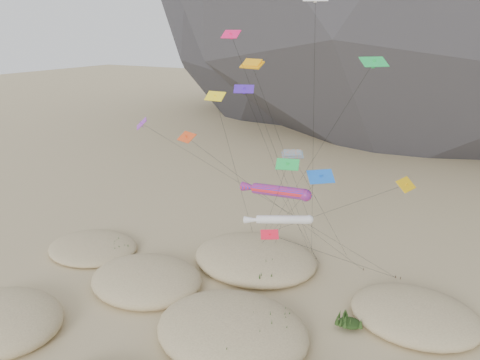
% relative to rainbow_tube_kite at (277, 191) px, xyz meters
% --- Properties ---
extents(ground, '(500.00, 500.00, 0.00)m').
position_rel_rainbow_tube_kite_xyz_m(ground, '(-1.45, -13.09, -11.55)').
color(ground, '#CCB789').
rests_on(ground, ground).
extents(dunes, '(53.73, 38.04, 3.48)m').
position_rel_rainbow_tube_kite_xyz_m(dunes, '(-3.35, -8.22, -10.85)').
color(dunes, '#CCB789').
rests_on(dunes, ground).
extents(dune_grass, '(41.04, 27.84, 1.53)m').
position_rel_rainbow_tube_kite_xyz_m(dune_grass, '(-1.91, -9.25, -10.69)').
color(dune_grass, black).
rests_on(dune_grass, ground).
extents(kite_stakes, '(19.74, 3.76, 0.30)m').
position_rel_rainbow_tube_kite_xyz_m(kite_stakes, '(1.46, 9.17, -11.40)').
color(kite_stakes, '#3F2D1E').
rests_on(kite_stakes, ground).
extents(rainbow_tube_kite, '(8.34, 9.42, 12.47)m').
position_rel_rainbow_tube_kite_xyz_m(rainbow_tube_kite, '(0.00, 0.00, 0.00)').
color(rainbow_tube_kite, '#FF221A').
rests_on(rainbow_tube_kite, ground).
extents(white_tube_kite, '(8.39, 11.60, 9.72)m').
position_rel_rainbow_tube_kite_xyz_m(white_tube_kite, '(0.92, -1.16, -2.52)').
color(white_tube_kite, silver).
rests_on(white_tube_kite, ground).
extents(orange_parafoil, '(4.70, 13.86, 24.28)m').
position_rel_rainbow_tube_kite_xyz_m(orange_parafoil, '(-3.96, 2.22, 11.96)').
color(orange_parafoil, orange).
rests_on(orange_parafoil, ground).
extents(multi_parafoil, '(4.36, 12.21, 15.82)m').
position_rel_rainbow_tube_kite_xyz_m(multi_parafoil, '(1.32, 0.85, 3.66)').
color(multi_parafoil, '#D85D16').
rests_on(multi_parafoil, ground).
extents(delta_kites, '(30.96, 20.80, 30.20)m').
position_rel_rainbow_tube_kite_xyz_m(delta_kites, '(-0.58, -1.10, 7.24)').
color(delta_kites, blue).
rests_on(delta_kites, ground).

